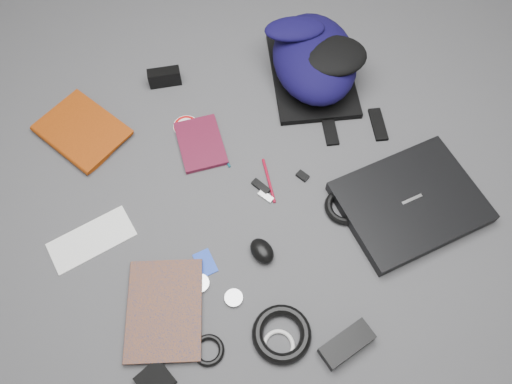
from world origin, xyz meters
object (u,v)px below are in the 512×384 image
dvd_case (201,143)px  laptop (410,202)px  compact_camera (164,77)px  pouch (155,380)px  power_brick (347,344)px  mouse (262,251)px  textbook_red (58,152)px  comic_book (127,311)px  backpack (314,58)px

dvd_case → laptop: bearing=-34.9°
compact_camera → pouch: compact_camera is taller
power_brick → mouse: bearing=96.8°
textbook_red → pouch: bearing=-112.5°
comic_book → compact_camera: bearing=85.2°
compact_camera → mouse: bearing=-73.0°
dvd_case → backpack: bearing=21.3°
laptop → compact_camera: 0.91m
compact_camera → comic_book: bearing=-103.3°
compact_camera → pouch: bearing=-97.4°
backpack → power_brick: backpack is taller
laptop → mouse: mouse is taller
laptop → comic_book: 0.88m
laptop → power_brick: laptop is taller
compact_camera → power_brick: size_ratio=0.75×
dvd_case → pouch: bearing=-112.2°
backpack → dvd_case: (-0.47, -0.06, -0.08)m
dvd_case → compact_camera: compact_camera is taller
backpack → compact_camera: (-0.46, 0.23, -0.06)m
comic_book → compact_camera: 0.80m
laptop → power_brick: (-0.40, -0.24, -0.00)m
power_brick → pouch: size_ratio=1.83×
laptop → backpack: bearing=92.8°
laptop → textbook_red: size_ratio=1.47×
comic_book → pouch: 0.20m
backpack → power_brick: size_ratio=2.96×
laptop → pouch: (-0.88, -0.07, -0.01)m
laptop → power_brick: 0.47m
laptop → pouch: laptop is taller
mouse → pouch: mouse is taller
backpack → laptop: bearing=-68.5°
power_brick → laptop: bearing=27.7°
backpack → comic_book: (-0.89, -0.44, -0.08)m
textbook_red → comic_book: textbook_red is taller
laptop → compact_camera: bearing=123.5°
backpack → power_brick: (-0.43, -0.82, -0.07)m
compact_camera → laptop: bearing=-42.1°
mouse → laptop: bearing=-15.3°
mouse → pouch: 0.44m
mouse → pouch: (-0.41, -0.16, -0.01)m
compact_camera → pouch: size_ratio=1.37×
dvd_case → mouse: bearing=-78.4°
laptop → comic_book: bearing=176.8°
backpack → textbook_red: size_ratio=1.57×
pouch → mouse: bearing=21.5°
dvd_case → mouse: size_ratio=2.34×
laptop → dvd_case: bearing=136.1°
power_brick → pouch: power_brick is taller
comic_book → mouse: size_ratio=3.36×
pouch → compact_camera: bearing=63.1°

